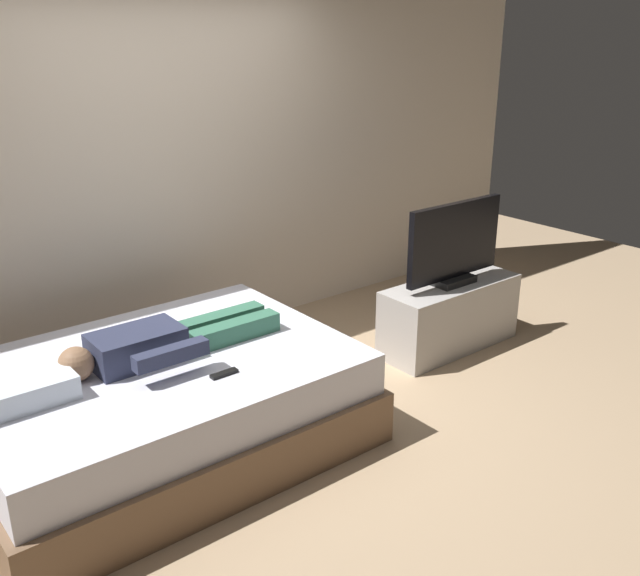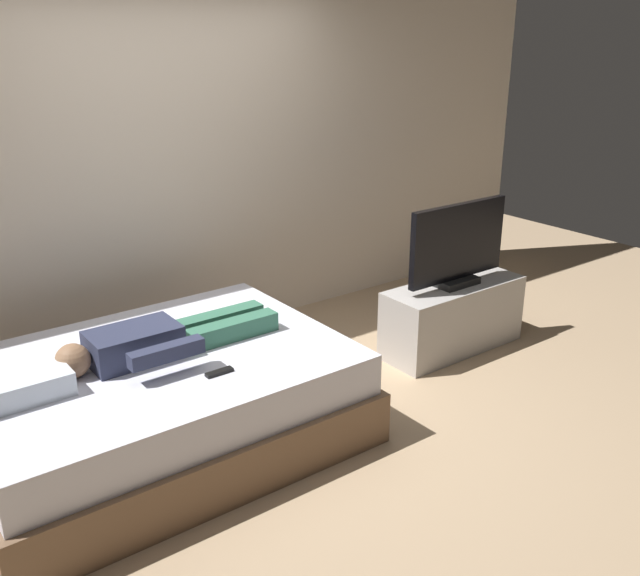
{
  "view_description": "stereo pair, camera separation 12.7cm",
  "coord_description": "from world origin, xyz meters",
  "px_view_note": "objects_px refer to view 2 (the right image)",
  "views": [
    {
      "loc": [
        -2.19,
        -2.99,
        2.23
      ],
      "look_at": [
        0.4,
        0.25,
        0.69
      ],
      "focal_mm": 39.69,
      "sensor_mm": 36.0,
      "label": 1
    },
    {
      "loc": [
        -2.09,
        -3.07,
        2.23
      ],
      "look_at": [
        0.4,
        0.25,
        0.69
      ],
      "focal_mm": 39.69,
      "sensor_mm": 36.0,
      "label": 2
    }
  ],
  "objects_px": {
    "pillow": "(16,385)",
    "tv_stand": "(453,317)",
    "remote": "(219,372)",
    "person": "(158,341)",
    "bed": "(159,401)",
    "tv": "(458,246)"
  },
  "relations": [
    {
      "from": "pillow",
      "to": "tv_stand",
      "type": "bearing_deg",
      "value": -2.14
    },
    {
      "from": "remote",
      "to": "tv_stand",
      "type": "xyz_separation_m",
      "value": [
        2.07,
        0.28,
        -0.3
      ]
    },
    {
      "from": "pillow",
      "to": "person",
      "type": "relative_size",
      "value": 0.38
    },
    {
      "from": "remote",
      "to": "tv_stand",
      "type": "bearing_deg",
      "value": 7.6
    },
    {
      "from": "bed",
      "to": "remote",
      "type": "distance_m",
      "value": 0.51
    },
    {
      "from": "bed",
      "to": "pillow",
      "type": "relative_size",
      "value": 4.34
    },
    {
      "from": "tv",
      "to": "bed",
      "type": "bearing_deg",
      "value": 177.17
    },
    {
      "from": "bed",
      "to": "remote",
      "type": "bearing_deg",
      "value": -65.04
    },
    {
      "from": "tv",
      "to": "pillow",
      "type": "bearing_deg",
      "value": 177.86
    },
    {
      "from": "remote",
      "to": "pillow",
      "type": "bearing_deg",
      "value": 156.79
    },
    {
      "from": "pillow",
      "to": "tv_stand",
      "type": "height_order",
      "value": "pillow"
    },
    {
      "from": "bed",
      "to": "person",
      "type": "distance_m",
      "value": 0.36
    },
    {
      "from": "bed",
      "to": "remote",
      "type": "height_order",
      "value": "remote"
    },
    {
      "from": "person",
      "to": "remote",
      "type": "distance_m",
      "value": 0.44
    },
    {
      "from": "person",
      "to": "tv",
      "type": "height_order",
      "value": "tv"
    },
    {
      "from": "tv_stand",
      "to": "tv",
      "type": "distance_m",
      "value": 0.53
    },
    {
      "from": "remote",
      "to": "tv",
      "type": "bearing_deg",
      "value": 7.6
    },
    {
      "from": "tv_stand",
      "to": "tv",
      "type": "bearing_deg",
      "value": -172.87
    },
    {
      "from": "pillow",
      "to": "tv",
      "type": "bearing_deg",
      "value": -2.14
    },
    {
      "from": "bed",
      "to": "tv",
      "type": "height_order",
      "value": "tv"
    },
    {
      "from": "bed",
      "to": "person",
      "type": "xyz_separation_m",
      "value": [
        0.03,
        0.02,
        0.36
      ]
    },
    {
      "from": "bed",
      "to": "tv",
      "type": "bearing_deg",
      "value": -2.83
    }
  ]
}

